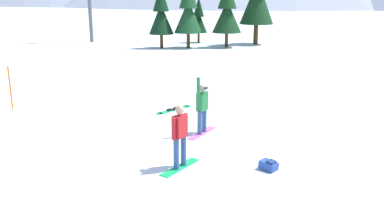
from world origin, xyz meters
name	(u,v)px	position (x,y,z in m)	size (l,w,h in m)	color
ground_plane	(102,150)	(0.00, 0.00, 0.00)	(800.00, 800.00, 0.00)	white
snowboarder_foreground	(180,135)	(2.36, -1.32, 0.92)	(1.07, 1.34, 1.74)	#19B259
snowboarder_midground	(202,107)	(3.03, 1.53, 0.91)	(1.02, 1.45, 1.95)	pink
loose_snowboard_far_spare	(174,109)	(1.98, 4.46, 0.02)	(1.47, 1.49, 0.09)	#19B259
backpack_blue	(269,165)	(4.72, -1.47, 0.13)	(0.55, 0.55, 0.29)	#2D4C9E
trail_marker_pole	(10,88)	(-4.60, 4.69, 0.87)	(0.06, 0.06, 1.75)	orange
pine_tree_broad	(199,18)	(3.50, 28.98, 2.35)	(1.64, 1.64, 4.32)	#472D19
pine_tree_slender	(227,10)	(5.87, 25.16, 3.19)	(2.55, 2.55, 5.86)	#472D19
pine_tree_leaning	(161,13)	(0.19, 24.64, 2.99)	(2.13, 2.13, 5.48)	#472D19
pine_tree_twin	(188,10)	(2.51, 24.77, 3.23)	(2.43, 2.43, 5.93)	#472D19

